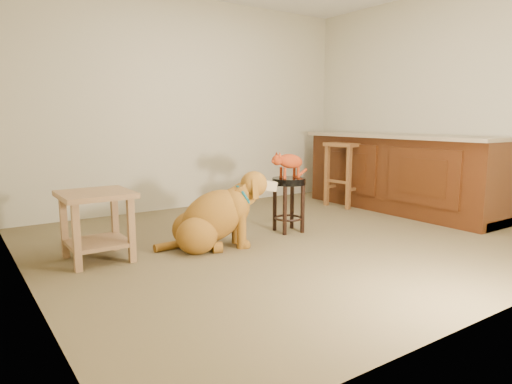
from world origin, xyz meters
TOP-DOWN VIEW (x-y plane):
  - floor at (0.00, 0.00)m, footprint 4.50×4.00m
  - room_shell at (0.00, 0.00)m, footprint 4.54×4.04m
  - cabinet_run at (1.94, 0.30)m, footprint 0.70×2.56m
  - padded_stool at (0.17, 0.23)m, footprint 0.33×0.33m
  - wood_stool at (1.65, 0.89)m, footprint 0.49×0.49m
  - side_table at (-1.68, 0.36)m, footprint 0.54×0.54m
  - golden_retriever at (-0.73, 0.15)m, footprint 1.07×0.66m
  - tabby_kitten at (0.15, 0.23)m, footprint 0.47×0.17m

SIDE VIEW (x-z plane):
  - floor at x=0.00m, z-range -0.01..0.01m
  - golden_retriever at x=-0.73m, z-range -0.09..0.62m
  - side_table at x=-1.68m, z-range 0.09..0.65m
  - padded_stool at x=0.17m, z-range 0.11..0.66m
  - wood_stool at x=1.65m, z-range 0.02..0.84m
  - cabinet_run at x=1.94m, z-range -0.03..0.91m
  - tabby_kitten at x=0.15m, z-range 0.56..0.85m
  - room_shell at x=0.00m, z-range 0.37..2.99m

